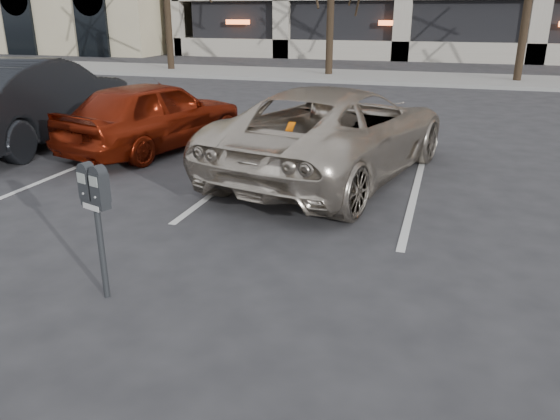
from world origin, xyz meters
The scene contains 7 objects.
ground centered at (0.00, 0.00, 0.00)m, with size 140.00×140.00×0.00m, color #28282B.
sidewalk centered at (0.00, 16.00, 0.06)m, with size 80.00×4.00×0.12m, color gray.
stall_lines centered at (-1.40, 2.30, 0.01)m, with size 16.90×5.20×0.00m.
parking_meter centered at (-1.12, -2.10, 0.96)m, with size 0.34×0.22×1.25m.
suv_silver centered at (0.07, 2.48, 0.71)m, with size 3.45×5.50×1.42m.
car_red centered at (-3.53, 3.16, 0.67)m, with size 1.57×3.91×1.33m, color maroon.
car_dark centered at (-6.17, 2.98, 0.84)m, with size 1.77×5.08×1.67m, color black.
Camera 1 is at (1.76, -5.92, 2.51)m, focal length 35.00 mm.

